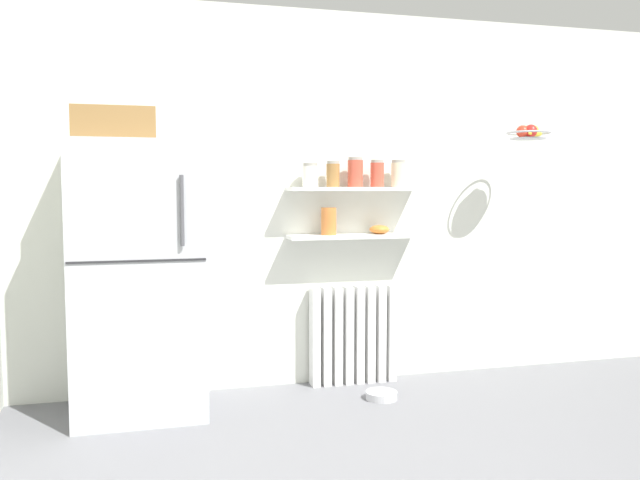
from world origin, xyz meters
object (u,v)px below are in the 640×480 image
(refrigerator, at_px, (138,272))
(radiator, at_px, (353,335))
(hanging_fruit_basket, at_px, (529,133))
(storage_jar_2, at_px, (355,172))
(storage_jar_4, at_px, (399,174))
(storage_jar_1, at_px, (333,174))
(pet_food_bowl, at_px, (381,395))
(vase, at_px, (329,221))
(storage_jar_0, at_px, (310,175))
(shelf_bowl, at_px, (379,230))
(storage_jar_3, at_px, (377,174))

(refrigerator, distance_m, radiator, 1.56)
(hanging_fruit_basket, bearing_deg, storage_jar_2, 167.65)
(storage_jar_4, bearing_deg, storage_jar_2, -180.00)
(storage_jar_1, relative_size, pet_food_bowl, 0.86)
(storage_jar_1, distance_m, vase, 0.32)
(radiator, relative_size, hanging_fruit_basket, 2.32)
(radiator, distance_m, storage_jar_4, 1.18)
(storage_jar_0, bearing_deg, shelf_bowl, -0.00)
(storage_jar_3, relative_size, hanging_fruit_basket, 0.63)
(refrigerator, xyz_separation_m, storage_jar_1, (1.29, 0.21, 0.60))
(radiator, bearing_deg, storage_jar_0, -174.64)
(storage_jar_4, bearing_deg, storage_jar_1, 180.00)
(vase, bearing_deg, storage_jar_3, -0.00)
(radiator, distance_m, hanging_fruit_basket, 1.87)
(storage_jar_0, distance_m, storage_jar_4, 0.64)
(refrigerator, distance_m, vase, 1.31)
(storage_jar_1, relative_size, storage_jar_4, 0.94)
(radiator, xyz_separation_m, vase, (-0.19, -0.03, 0.81))
(radiator, relative_size, vase, 3.66)
(storage_jar_3, distance_m, pet_food_bowl, 1.50)
(storage_jar_0, xyz_separation_m, pet_food_bowl, (0.39, -0.36, -1.44))
(refrigerator, xyz_separation_m, storage_jar_4, (1.77, 0.21, 0.61))
(refrigerator, xyz_separation_m, storage_jar_2, (1.45, 0.21, 0.62))
(storage_jar_0, height_order, shelf_bowl, storage_jar_0)
(storage_jar_4, bearing_deg, radiator, 174.64)
(storage_jar_2, bearing_deg, pet_food_bowl, -79.17)
(storage_jar_1, bearing_deg, vase, -180.00)
(radiator, relative_size, shelf_bowl, 4.91)
(radiator, relative_size, storage_jar_3, 3.66)
(radiator, relative_size, storage_jar_4, 3.63)
(storage_jar_1, height_order, hanging_fruit_basket, hanging_fruit_basket)
(vase, relative_size, hanging_fruit_basket, 0.63)
(storage_jar_1, height_order, pet_food_bowl, storage_jar_1)
(shelf_bowl, bearing_deg, hanging_fruit_basket, -14.47)
(storage_jar_0, distance_m, vase, 0.34)
(storage_jar_1, height_order, storage_jar_4, storage_jar_4)
(hanging_fruit_basket, bearing_deg, storage_jar_4, 163.27)
(storage_jar_0, distance_m, hanging_fruit_basket, 1.55)
(storage_jar_2, height_order, hanging_fruit_basket, hanging_fruit_basket)
(storage_jar_4, bearing_deg, vase, -180.00)
(refrigerator, xyz_separation_m, storage_jar_0, (1.13, 0.21, 0.60))
(storage_jar_0, bearing_deg, storage_jar_3, -0.00)
(storage_jar_2, bearing_deg, hanging_fruit_basket, -12.35)
(storage_jar_1, relative_size, hanging_fruit_basket, 0.60)
(storage_jar_4, xyz_separation_m, hanging_fruit_basket, (0.86, -0.26, 0.28))
(refrigerator, relative_size, shelf_bowl, 13.14)
(radiator, xyz_separation_m, pet_food_bowl, (0.07, -0.39, -0.32))
(vase, height_order, shelf_bowl, vase)
(storage_jar_0, relative_size, hanging_fruit_basket, 0.54)
(storage_jar_1, bearing_deg, storage_jar_0, 180.00)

